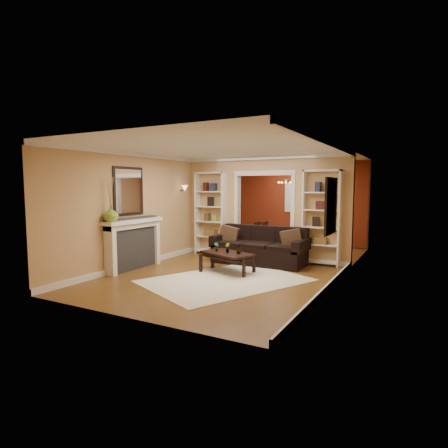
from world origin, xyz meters
The scene contains 30 objects.
floor centered at (0.00, 0.00, 0.00)m, with size 8.00×8.00×0.00m, color brown.
ceiling centered at (0.00, 0.00, 2.70)m, with size 8.00×8.00×0.00m, color white.
wall_back centered at (0.00, 4.00, 1.35)m, with size 8.00×8.00×0.00m, color tan.
wall_front centered at (0.00, -4.00, 1.35)m, with size 8.00×8.00×0.00m, color tan.
wall_left centered at (-2.25, 0.00, 1.35)m, with size 8.00×8.00×0.00m, color tan.
wall_right centered at (2.25, 0.00, 1.35)m, with size 8.00×8.00×0.00m, color tan.
partition_wall centered at (0.00, 1.20, 1.35)m, with size 4.50×0.15×2.70m, color tan.
red_back_panel centered at (0.00, 3.97, 1.32)m, with size 4.44×0.04×2.64m, color maroon.
dining_window centered at (0.00, 3.93, 1.55)m, with size 0.78×0.03×0.98m, color #8CA5CC.
area_rug centered at (0.25, -1.44, 0.01)m, with size 2.23×3.12×0.01m, color silver.
sofa centered at (0.18, 0.45, 0.46)m, with size 2.34×1.01×0.91m, color black.
pillow_left centered at (-0.65, 0.43, 0.68)m, with size 0.46×0.13×0.46m, color brown.
pillow_right centered at (1.01, 0.43, 0.68)m, with size 0.47×0.13×0.47m, color brown.
coffee_table centered at (-0.07, -0.76, 0.22)m, with size 1.18×0.64×0.45m, color black.
plant_left centered at (-0.35, -0.76, 0.55)m, with size 0.11×0.07×0.21m, color #336626.
plant_center centered at (-0.07, -0.76, 0.55)m, with size 0.11×0.09×0.21m, color #336626.
plant_right centered at (0.21, -0.76, 0.55)m, with size 0.12×0.12×0.21m, color #336626.
bookshelf_left centered at (-1.55, 1.03, 1.15)m, with size 0.90×0.30×2.30m, color white.
bookshelf_right centered at (1.55, 1.03, 1.15)m, with size 0.90×0.30×2.30m, color white.
fireplace centered at (-2.09, -1.50, 0.58)m, with size 0.32×1.70×1.16m, color white.
vase centered at (-2.09, -2.20, 1.32)m, with size 0.31×0.31×0.33m, color #7DA334.
mirror centered at (-2.23, -1.50, 1.80)m, with size 0.03×0.95×1.10m, color silver.
wall_sconce centered at (-2.15, 0.55, 1.83)m, with size 0.18×0.18×0.22m, color #FFE0A5.
framed_art centered at (2.21, -1.00, 1.55)m, with size 0.04×0.85×1.05m, color black.
dining_table centered at (0.07, 2.69, 0.26)m, with size 0.83×1.49×0.52m, color black.
dining_chair_nw centered at (-0.48, 2.39, 0.43)m, with size 0.42×0.42×0.86m, color black.
dining_chair_ne centered at (0.62, 2.39, 0.40)m, with size 0.39×0.39×0.80m, color black.
dining_chair_sw centered at (-0.48, 2.99, 0.41)m, with size 0.41×0.41×0.82m, color black.
dining_chair_se centered at (0.62, 2.99, 0.41)m, with size 0.40×0.40×0.81m, color black.
chandelier centered at (0.00, 2.70, 2.02)m, with size 0.50×0.50×0.30m, color #3E291C.
Camera 1 is at (3.77, -7.97, 1.91)m, focal length 30.00 mm.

